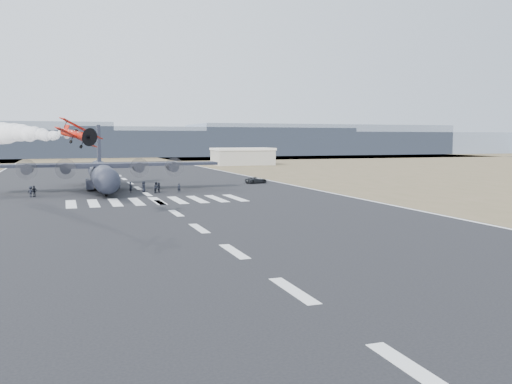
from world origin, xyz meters
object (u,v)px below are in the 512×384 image
crew_b (156,187)px  crew_h (104,189)px  crew_a (179,188)px  crew_f (159,187)px  crew_c (31,192)px  aerobatic_biplane (76,134)px  support_vehicle (256,180)px  crew_d (34,191)px  hangar_right (243,156)px  crew_g (131,187)px  transport_aircraft (102,173)px  crew_e (144,187)px

crew_b → crew_h: crew_b is taller
crew_a → crew_f: size_ratio=0.93×
crew_f → crew_c: bearing=-106.2°
crew_f → crew_h: crew_f is taller
aerobatic_biplane → support_vehicle: 55.45m
crew_b → crew_d: bearing=122.4°
hangar_right → crew_c: (-63.75, -88.38, -2.15)m
crew_c → crew_g: 15.71m
transport_aircraft → crew_f: transport_aircraft is taller
crew_g → support_vehicle: bearing=-93.1°
support_vehicle → crew_c: 44.01m
transport_aircraft → crew_e: bearing=-46.4°
transport_aircraft → crew_d: (-10.92, -9.08, -2.14)m
crew_g → crew_h: 4.70m
transport_aircraft → crew_g: 8.45m
crew_d → crew_h: bearing=138.8°
support_vehicle → crew_d: size_ratio=2.60×
hangar_right → support_vehicle: (-21.75, -75.24, -2.37)m
aerobatic_biplane → support_vehicle: size_ratio=1.12×
crew_b → crew_d: crew_b is taller
aerobatic_biplane → crew_e: 34.07m
aerobatic_biplane → crew_f: aerobatic_biplane is taller
crew_a → crew_h: bearing=-160.9°
crew_b → crew_d: (-19.01, 0.32, -0.05)m
crew_a → crew_e: bearing=177.3°
crew_c → crew_g: crew_g is taller
support_vehicle → crew_e: 26.48m
crew_d → crew_g: bearing=142.8°
crew_h → aerobatic_biplane: bearing=104.2°
support_vehicle → crew_c: (-42.00, -13.14, 0.22)m
aerobatic_biplane → crew_e: bearing=52.0°
crew_d → crew_f: (19.56, 0.76, -0.04)m
aerobatic_biplane → crew_h: aerobatic_biplane is taller
crew_a → crew_g: bearing=-174.2°
crew_e → crew_a: bearing=98.8°
aerobatic_biplane → hangar_right: bearing=46.0°
transport_aircraft → crew_f: (8.64, -8.32, -2.18)m
crew_a → crew_f: bearing=179.2°
hangar_right → crew_g: bearing=-119.3°
transport_aircraft → support_vehicle: bearing=8.0°
crew_a → crew_c: (-23.24, 0.54, 0.07)m
hangar_right → aerobatic_biplane: bearing=-116.1°
crew_c → crew_d: size_ratio=0.97×
support_vehicle → crew_g: 28.59m
crew_e → crew_h: 6.89m
aerobatic_biplane → crew_f: (13.64, 29.51, -8.77)m
aerobatic_biplane → crew_d: aerobatic_biplane is taller
crew_e → crew_f: 2.71m
crew_e → crew_h: crew_e is taller
crew_a → crew_b: bearing=-162.1°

